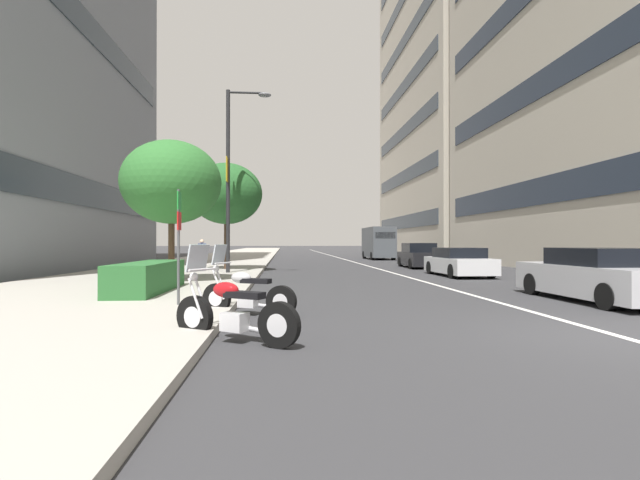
{
  "coord_description": "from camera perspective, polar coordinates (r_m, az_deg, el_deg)",
  "views": [
    {
      "loc": [
        -6.85,
        5.42,
        1.52
      ],
      "look_at": [
        15.15,
        3.69,
        1.65
      ],
      "focal_mm": 25.5,
      "sensor_mm": 36.0,
      "label": 1
    }
  ],
  "objects": [
    {
      "name": "motorcycle_nearest_camera",
      "position": [
        7.14,
        -10.91,
        -8.97
      ],
      "size": [
        1.3,
        1.99,
        1.49
      ],
      "rotation": [
        0.0,
        0.0,
        1.02
      ],
      "color": "black",
      "rests_on": "ground"
    },
    {
      "name": "car_approaching_light",
      "position": [
        13.78,
        31.3,
        -3.9
      ],
      "size": [
        4.7,
        1.85,
        1.38
      ],
      "rotation": [
        0.0,
        0.0,
        -0.0
      ],
      "color": "#B7B7BC",
      "rests_on": "ground"
    },
    {
      "name": "sidewalk_right_plaza",
      "position": [
        37.27,
        -12.78,
        -2.54
      ],
      "size": [
        160.0,
        8.51,
        0.15
      ],
      "primitive_type": "cube",
      "color": "#A39E93",
      "rests_on": "ground"
    },
    {
      "name": "pedestrian_on_plaza",
      "position": [
        23.73,
        -14.6,
        -1.77
      ],
      "size": [
        0.48,
        0.45,
        1.54
      ],
      "rotation": [
        0.0,
        0.0,
        5.34
      ],
      "color": "#2D2D33",
      "rests_on": "sidewalk_right_plaza"
    },
    {
      "name": "street_lamp_with_banners",
      "position": [
        21.53,
        -10.74,
        9.35
      ],
      "size": [
        1.26,
        2.07,
        8.39
      ],
      "color": "#232326",
      "rests_on": "sidewalk_right_plaza"
    },
    {
      "name": "parking_sign_by_curb",
      "position": [
        10.49,
        -17.3,
        0.91
      ],
      "size": [
        0.32,
        0.06,
        2.55
      ],
      "color": "#47494C",
      "rests_on": "sidewalk_right_plaza"
    },
    {
      "name": "clipped_hedge_bed",
      "position": [
        13.68,
        -20.76,
        -4.34
      ],
      "size": [
        4.16,
        1.1,
        0.82
      ],
      "primitive_type": "cube",
      "color": "#28602D",
      "rests_on": "sidewalk_right_plaza"
    },
    {
      "name": "street_tree_near_plaza_corner",
      "position": [
        17.16,
        -18.14,
        6.88
      ],
      "size": [
        3.5,
        3.5,
        5.01
      ],
      "color": "#473323",
      "rests_on": "sidewalk_right_plaza"
    },
    {
      "name": "street_tree_by_lamp_post",
      "position": [
        24.19,
        -11.69,
        5.7
      ],
      "size": [
        3.73,
        3.73,
        5.5
      ],
      "color": "#473323",
      "rests_on": "sidewalk_right_plaza"
    },
    {
      "name": "delivery_van_ahead",
      "position": [
        41.45,
        7.32,
        -0.3
      ],
      "size": [
        5.56,
        2.15,
        2.89
      ],
      "rotation": [
        0.0,
        0.0,
        0.01
      ],
      "color": "#4C5156",
      "rests_on": "ground"
    },
    {
      "name": "office_tower_mid_left",
      "position": [
        61.49,
        19.43,
        21.67
      ],
      "size": [
        26.54,
        18.54,
        49.06
      ],
      "color": "beige",
      "rests_on": "ground"
    },
    {
      "name": "car_following_behind",
      "position": [
        21.61,
        17.02,
        -2.71
      ],
      "size": [
        4.34,
        1.94,
        1.29
      ],
      "rotation": [
        0.0,
        0.0,
        0.01
      ],
      "color": "silver",
      "rests_on": "ground"
    },
    {
      "name": "ground_plane",
      "position": [
        8.87,
        33.88,
        -10.15
      ],
      "size": [
        400.0,
        400.0,
        0.0
      ],
      "primitive_type": "plane",
      "color": "#303033"
    },
    {
      "name": "motorcycle_by_sign_pole",
      "position": [
        9.7,
        -9.21,
        -6.71
      ],
      "size": [
        1.05,
        2.03,
        1.48
      ],
      "rotation": [
        0.0,
        0.0,
        1.14
      ],
      "color": "black",
      "rests_on": "ground"
    },
    {
      "name": "car_lead_in_lane",
      "position": [
        28.11,
        12.29,
        -2.0
      ],
      "size": [
        4.34,
        1.95,
        1.49
      ],
      "rotation": [
        0.0,
        0.0,
        -0.04
      ],
      "color": "black",
      "rests_on": "ground"
    },
    {
      "name": "lane_centre_stripe",
      "position": [
        42.23,
        2.88,
        -2.38
      ],
      "size": [
        110.0,
        0.16,
        0.01
      ],
      "primitive_type": "cube",
      "color": "silver",
      "rests_on": "ground"
    }
  ]
}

